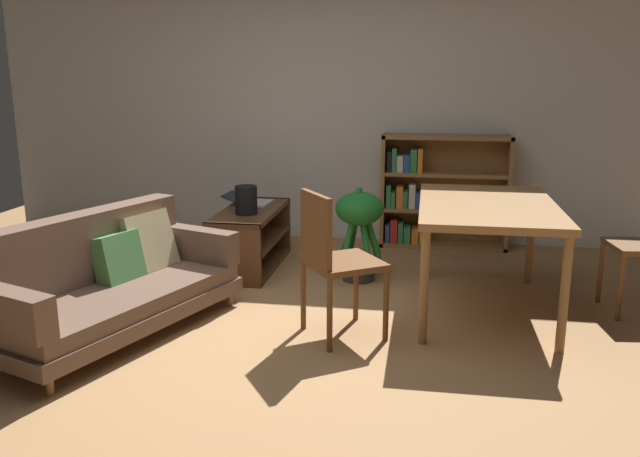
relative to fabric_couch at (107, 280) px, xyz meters
The scene contains 10 objects.
ground_plane 1.10m from the fabric_couch, ahead, with size 8.16×8.16×0.00m, color #A87A4C.
back_wall_panel 3.08m from the fabric_couch, 69.04° to the left, with size 6.80×0.10×2.70m, color silver.
fabric_couch is the anchor object (origin of this frame).
media_console 1.62m from the fabric_couch, 70.33° to the left, with size 0.46×1.13×0.51m.
open_laptop 1.85m from the fabric_couch, 74.92° to the left, with size 0.41×0.33×0.09m.
desk_speaker 1.49m from the fabric_couch, 67.26° to the left, with size 0.18×0.18×0.23m.
potted_floor_plant 2.01m from the fabric_couch, 41.07° to the left, with size 0.38×0.43×0.77m.
dining_table 2.60m from the fabric_couch, 17.84° to the left, with size 0.92×1.46×0.78m.
dining_chair_far 1.49m from the fabric_couch, ahead, with size 0.60×0.60×0.94m.
bookshelf 3.31m from the fabric_couch, 50.24° to the left, with size 1.21×0.31×1.08m.
Camera 1 is at (0.98, -3.75, 1.65)m, focal length 36.38 mm.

